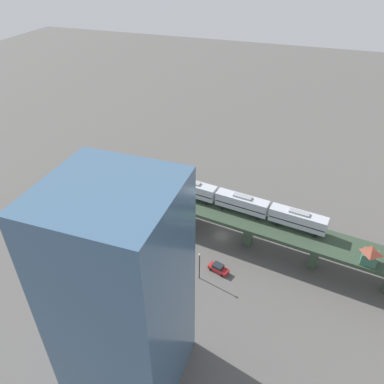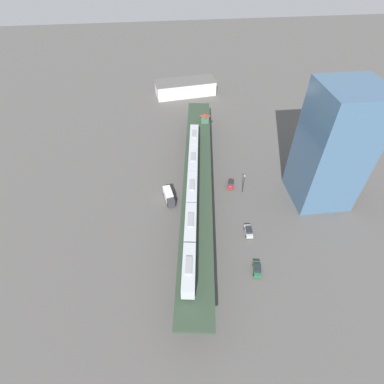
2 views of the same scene
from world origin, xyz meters
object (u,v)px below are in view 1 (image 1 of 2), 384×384
Objects in this scene: street_car_green at (88,235)px; delivery_truck at (224,207)px; street_car_red at (218,268)px; street_car_silver at (132,249)px; street_lamp at (199,264)px; office_tower at (122,296)px; signal_hut at (370,256)px; subway_train at (192,188)px.

delivery_truck is (-20.39, 27.73, 0.82)m from street_car_green.
street_car_red is at bearing 11.80° from delivery_truck.
street_car_silver is 0.65× the size of street_lamp.
street_car_green is 34.43m from delivery_truck.
delivery_truck is at bearing 176.28° from office_tower.
street_lamp is at bearing 169.82° from office_tower.
street_car_green is (4.45, -60.22, -8.45)m from signal_hut.
street_car_red is 0.63× the size of delivery_truck.
delivery_truck is (-21.29, 15.66, 0.82)m from street_car_silver.
street_car_silver is at bearing -153.07° from office_tower.
subway_train is 19.76m from street_lamp.
office_tower reaches higher than subway_train.
street_car_silver is at bearing 85.74° from street_car_green.
subway_train is 13.25× the size of street_car_green.
office_tower is (46.19, -3.00, 16.24)m from delivery_truck.
office_tower reaches higher than signal_hut.
street_lamp reaches higher than street_car_silver.
street_car_green is 0.13× the size of office_tower.
signal_hut reaches higher than street_car_green.
delivery_truck is 23.78m from street_lamp.
street_car_red is at bearing 134.17° from street_lamp.
signal_hut is 60.97m from street_car_green.
street_car_red is 0.68× the size of street_lamp.
street_car_green is 0.99× the size of street_car_red.
office_tower reaches higher than street_car_silver.
office_tower is (25.80, 24.72, 17.06)m from street_car_green.
street_lamp is 0.19× the size of office_tower.
street_car_green is 1.04× the size of street_car_silver.
signal_hut is at bearing 103.77° from street_lamp.
subway_train is at bearing -103.68° from signal_hut.
signal_hut is 0.49× the size of delivery_truck.
subway_train is 17.03× the size of signal_hut.
subway_train is 8.96× the size of street_lamp.
street_car_red is (0.11, 32.01, 0.00)m from street_car_green.
subway_train is 26.97m from street_car_green.
street_car_red is 31.69m from office_tower.
subway_train is 13.11× the size of street_car_red.
delivery_truck is at bearing -168.20° from street_car_red.
street_lamp is at bearing 83.56° from street_car_green.
street_car_red is 5.51m from street_lamp.
street_car_green is 0.68× the size of street_lamp.
delivery_truck is at bearing 143.67° from street_car_silver.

